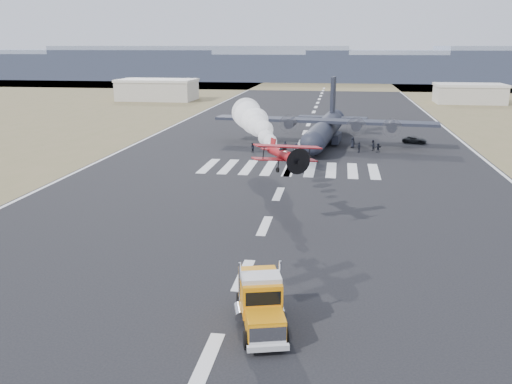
% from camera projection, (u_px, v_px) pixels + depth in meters
% --- Properties ---
extents(ground, '(500.00, 500.00, 0.00)m').
position_uv_depth(ground, '(207.00, 361.00, 30.56)').
color(ground, black).
rests_on(ground, ground).
extents(scrub_far, '(500.00, 80.00, 0.00)m').
position_uv_depth(scrub_far, '(326.00, 84.00, 249.94)').
color(scrub_far, olive).
rests_on(scrub_far, ground).
extents(runway_markings, '(60.00, 260.00, 0.01)m').
position_uv_depth(runway_markings, '(295.00, 155.00, 87.79)').
color(runway_markings, silver).
rests_on(runway_markings, ground).
extents(ridge_seg_b, '(150.00, 50.00, 15.00)m').
position_uv_depth(ridge_seg_b, '(89.00, 64.00, 295.74)').
color(ridge_seg_b, slate).
rests_on(ridge_seg_b, ground).
extents(ridge_seg_c, '(150.00, 50.00, 17.00)m').
position_uv_depth(ridge_seg_c, '(204.00, 62.00, 285.90)').
color(ridge_seg_c, slate).
rests_on(ridge_seg_c, ground).
extents(ridge_seg_d, '(150.00, 50.00, 13.00)m').
position_uv_depth(ridge_seg_d, '(328.00, 67.00, 276.85)').
color(ridge_seg_d, slate).
rests_on(ridge_seg_d, ground).
extents(ridge_seg_e, '(150.00, 50.00, 15.00)m').
position_uv_depth(ridge_seg_e, '(461.00, 66.00, 267.01)').
color(ridge_seg_e, slate).
rests_on(ridge_seg_e, ground).
extents(hangar_left, '(24.50, 14.50, 6.70)m').
position_uv_depth(hangar_left, '(157.00, 89.00, 175.63)').
color(hangar_left, '#A39E91').
rests_on(hangar_left, ground).
extents(hangar_right, '(20.50, 12.50, 5.90)m').
position_uv_depth(hangar_right, '(469.00, 93.00, 166.07)').
color(hangar_right, '#A39E91').
rests_on(hangar_right, ground).
extents(semi_truck, '(4.22, 7.99, 3.51)m').
position_uv_depth(semi_truck, '(261.00, 301.00, 33.93)').
color(semi_truck, black).
rests_on(semi_truck, ground).
extents(aerobatic_biplane, '(6.85, 6.39, 2.94)m').
position_uv_depth(aerobatic_biplane, '(284.00, 154.00, 51.58)').
color(aerobatic_biplane, '#A50B2E').
extents(smoke_trail, '(9.97, 27.96, 4.30)m').
position_uv_depth(smoke_trail, '(253.00, 119.00, 74.62)').
color(smoke_trail, white).
extents(transport_aircraft, '(39.24, 32.24, 11.32)m').
position_uv_depth(transport_aircraft, '(325.00, 128.00, 97.49)').
color(transport_aircraft, black).
rests_on(transport_aircraft, ground).
extents(support_vehicle, '(4.70, 3.08, 1.20)m').
position_uv_depth(support_vehicle, '(415.00, 140.00, 98.43)').
color(support_vehicle, black).
rests_on(support_vehicle, ground).
extents(crew_a, '(0.73, 0.62, 1.89)m').
position_uv_depth(crew_a, '(285.00, 147.00, 89.92)').
color(crew_a, black).
rests_on(crew_a, ground).
extents(crew_b, '(0.91, 0.86, 1.60)m').
position_uv_depth(crew_b, '(253.00, 148.00, 89.81)').
color(crew_b, black).
rests_on(crew_b, ground).
extents(crew_c, '(1.09, 0.52, 1.67)m').
position_uv_depth(crew_c, '(296.00, 148.00, 89.10)').
color(crew_c, black).
rests_on(crew_c, ground).
extents(crew_d, '(0.78, 1.12, 1.73)m').
position_uv_depth(crew_d, '(359.00, 147.00, 89.87)').
color(crew_d, black).
rests_on(crew_d, ground).
extents(crew_e, '(1.08, 0.89, 1.90)m').
position_uv_depth(crew_e, '(353.00, 142.00, 93.93)').
color(crew_e, black).
rests_on(crew_e, ground).
extents(crew_f, '(1.47, 1.16, 1.55)m').
position_uv_depth(crew_f, '(378.00, 148.00, 90.04)').
color(crew_f, black).
rests_on(crew_f, ground).
extents(crew_g, '(0.77, 0.81, 1.72)m').
position_uv_depth(crew_g, '(262.00, 142.00, 94.43)').
color(crew_g, black).
rests_on(crew_g, ground).
extents(crew_h, '(0.97, 1.01, 1.79)m').
position_uv_depth(crew_h, '(373.00, 145.00, 91.47)').
color(crew_h, black).
rests_on(crew_h, ground).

